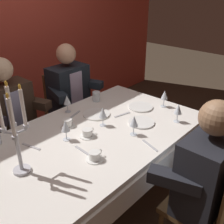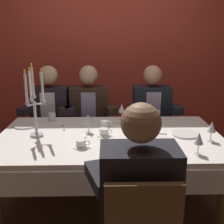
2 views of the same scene
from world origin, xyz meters
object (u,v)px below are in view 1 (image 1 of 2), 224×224
at_px(dinner_plate_0, 141,107).
at_px(coffee_cup_0, 95,156).
at_px(candelabra, 16,134).
at_px(seated_diner_2, 207,174).
at_px(wine_glass_0, 103,113).
at_px(seated_diner_3, 68,89).
at_px(wine_glass_3, 164,95).
at_px(coffee_cup_1, 87,133).
at_px(wine_glass_2, 134,122).
at_px(wine_glass_1, 178,109).
at_px(water_tumbler_1, 96,96).
at_px(wine_glass_4, 66,126).
at_px(dinner_plate_2, 96,114).
at_px(dining_table, 92,146).
at_px(dinner_plate_1, 141,122).
at_px(wine_glass_5, 67,100).
at_px(coffee_cup_2, 68,123).
at_px(seated_diner_1, 8,111).

bearing_deg(dinner_plate_0, coffee_cup_0, -163.78).
relative_size(candelabra, seated_diner_2, 0.49).
bearing_deg(wine_glass_0, seated_diner_3, 68.29).
xyz_separation_m(wine_glass_3, coffee_cup_1, (-0.86, 0.15, -0.09)).
relative_size(wine_glass_2, seated_diner_2, 0.13).
xyz_separation_m(wine_glass_1, water_tumbler_1, (-0.15, 0.82, -0.07)).
bearing_deg(wine_glass_4, dinner_plate_2, 15.45).
height_order(dining_table, dinner_plate_0, dinner_plate_0).
distance_m(dinner_plate_1, wine_glass_1, 0.33).
bearing_deg(seated_diner_3, wine_glass_5, -130.14).
bearing_deg(seated_diner_3, coffee_cup_1, -121.65).
height_order(candelabra, seated_diner_2, candelabra).
bearing_deg(wine_glass_5, wine_glass_1, -59.29).
height_order(dinner_plate_2, wine_glass_3, wine_glass_3).
bearing_deg(wine_glass_4, wine_glass_0, -8.97).
relative_size(water_tumbler_1, coffee_cup_0, 0.75).
relative_size(dining_table, coffee_cup_2, 14.70).
bearing_deg(wine_glass_5, seated_diner_1, 128.68).
height_order(candelabra, coffee_cup_2, candelabra).
distance_m(dinner_plate_2, water_tumbler_1, 0.31).
xyz_separation_m(wine_glass_3, seated_diner_2, (-0.67, -0.74, -0.12)).
relative_size(wine_glass_0, wine_glass_4, 1.00).
distance_m(coffee_cup_0, seated_diner_2, 0.73).
height_order(wine_glass_3, seated_diner_1, seated_diner_1).
bearing_deg(seated_diner_1, dinner_plate_2, -54.61).
bearing_deg(seated_diner_3, seated_diner_1, 180.00).
relative_size(dinner_plate_2, wine_glass_3, 1.47).
relative_size(dining_table, wine_glass_2, 11.83).
bearing_deg(seated_diner_3, wine_glass_2, -104.14).
xyz_separation_m(wine_glass_3, wine_glass_5, (-0.69, 0.59, 0.00)).
height_order(wine_glass_4, coffee_cup_0, wine_glass_4).
height_order(wine_glass_4, wine_glass_5, same).
bearing_deg(dinner_plate_2, water_tumbler_1, 44.94).
bearing_deg(seated_diner_3, water_tumbler_1, -92.92).
distance_m(dining_table, seated_diner_1, 0.92).
bearing_deg(wine_glass_1, seated_diner_3, 95.76).
bearing_deg(wine_glass_5, seated_diner_3, 49.86).
xyz_separation_m(dining_table, wine_glass_4, (-0.19, 0.08, 0.23)).
relative_size(candelabra, seated_diner_1, 0.49).
height_order(coffee_cup_2, seated_diner_3, seated_diner_3).
bearing_deg(wine_glass_3, coffee_cup_0, -174.02).
height_order(dinner_plate_1, seated_diner_2, seated_diner_2).
bearing_deg(wine_glass_1, wine_glass_2, 160.61).
xyz_separation_m(dinner_plate_2, seated_diner_3, (0.24, 0.68, -0.01)).
relative_size(dinner_plate_0, dinner_plate_2, 0.95).
xyz_separation_m(wine_glass_2, coffee_cup_0, (-0.43, -0.01, -0.09)).
xyz_separation_m(wine_glass_3, coffee_cup_0, (-1.03, -0.11, -0.09)).
height_order(wine_glass_5, seated_diner_1, seated_diner_1).
relative_size(dinner_plate_1, coffee_cup_1, 1.70).
xyz_separation_m(dinner_plate_1, wine_glass_1, (0.23, -0.21, 0.11)).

